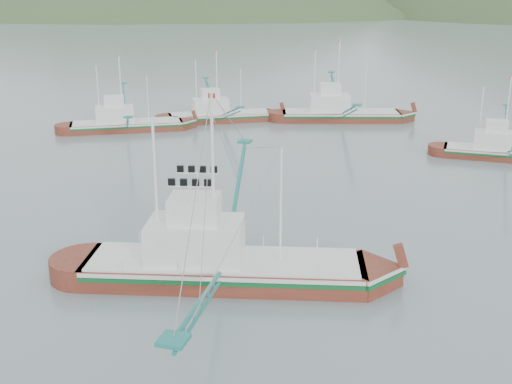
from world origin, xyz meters
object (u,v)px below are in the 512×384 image
(main_boat, at_px, (220,247))
(bg_boat_right, at_px, (505,147))
(bg_boat_far, at_px, (340,105))
(bg_boat_extra, at_px, (220,106))
(bg_boat_left, at_px, (125,114))

(main_boat, distance_m, bg_boat_right, 40.17)
(main_boat, relative_size, bg_boat_far, 1.10)
(main_boat, bearing_deg, bg_boat_extra, 96.96)
(bg_boat_right, relative_size, bg_boat_extra, 0.99)
(bg_boat_left, bearing_deg, bg_boat_far, 0.10)
(bg_boat_right, bearing_deg, bg_boat_far, 144.97)
(bg_boat_right, bearing_deg, bg_boat_extra, 166.04)
(bg_boat_extra, bearing_deg, main_boat, -100.43)
(bg_boat_far, bearing_deg, bg_boat_right, -52.85)
(bg_boat_far, relative_size, bg_boat_extra, 1.20)
(bg_boat_left, relative_size, bg_boat_far, 0.84)
(main_boat, height_order, bg_boat_extra, main_boat)
(bg_boat_left, distance_m, bg_boat_right, 44.09)
(main_boat, xyz_separation_m, bg_boat_far, (-0.62, 50.38, -0.12))
(bg_boat_extra, bearing_deg, bg_boat_right, -45.88)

